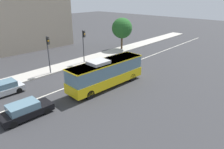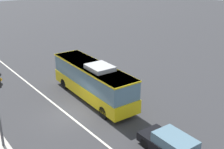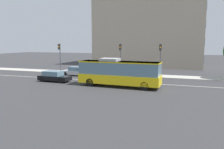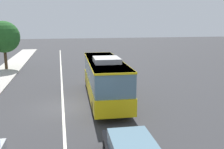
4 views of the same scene
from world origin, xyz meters
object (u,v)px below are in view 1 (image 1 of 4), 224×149
object	(u,v)px
sedan_black	(26,110)
traffic_light_far_corner	(48,49)
street_tree_kerbside_left	(122,28)
transit_bus	(106,72)
sedan_silver	(2,89)
traffic_light_mid_block	(84,41)

from	to	relation	value
sedan_black	traffic_light_far_corner	distance (m)	11.03
sedan_black	street_tree_kerbside_left	xyz separation A→B (m)	(24.19, 9.31, 3.43)
transit_bus	sedan_black	bearing A→B (deg)	178.78
traffic_light_far_corner	transit_bus	bearing A→B (deg)	20.50
sedan_silver	traffic_light_mid_block	distance (m)	13.66
transit_bus	traffic_light_far_corner	bearing A→B (deg)	107.80
sedan_silver	street_tree_kerbside_left	size ratio (longest dim) A/B	0.74
sedan_silver	sedan_black	distance (m)	6.05
transit_bus	street_tree_kerbside_left	distance (m)	17.85
transit_bus	sedan_silver	xyz separation A→B (m)	(-9.27, 6.70, -1.09)
transit_bus	sedan_black	world-z (taller)	transit_bus
sedan_silver	traffic_light_far_corner	xyz separation A→B (m)	(7.00, 1.73, 2.84)
sedan_black	traffic_light_far_corner	size ratio (longest dim) A/B	0.88
traffic_light_mid_block	street_tree_kerbside_left	size ratio (longest dim) A/B	0.85
traffic_light_mid_block	traffic_light_far_corner	distance (m)	6.22
sedan_silver	traffic_light_far_corner	bearing A→B (deg)	-164.63
transit_bus	traffic_light_far_corner	distance (m)	8.91
transit_bus	traffic_light_mid_block	size ratio (longest dim) A/B	1.94
sedan_black	transit_bus	bearing A→B (deg)	-1.36
traffic_light_mid_block	street_tree_kerbside_left	bearing A→B (deg)	98.35
transit_bus	traffic_light_mid_block	world-z (taller)	traffic_light_mid_block
transit_bus	traffic_light_mid_block	bearing A→B (deg)	68.20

